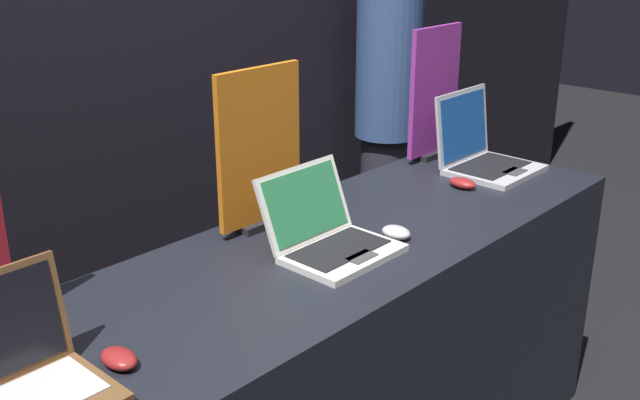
{
  "coord_description": "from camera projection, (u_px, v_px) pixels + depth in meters",
  "views": [
    {
      "loc": [
        -1.45,
        -0.99,
        1.85
      ],
      "look_at": [
        -0.0,
        0.35,
        1.11
      ],
      "focal_mm": 42.0,
      "sensor_mm": 36.0,
      "label": 1
    }
  ],
  "objects": [
    {
      "name": "laptop_middle",
      "position": [
        327.0,
        234.0,
        2.12
      ],
      "size": [
        0.32,
        0.31,
        0.23
      ],
      "color": "silver",
      "rests_on": "display_counter"
    },
    {
      "name": "promo_stand_middle",
      "position": [
        259.0,
        153.0,
        2.23
      ],
      "size": [
        0.32,
        0.07,
        0.49
      ],
      "color": "black",
      "rests_on": "display_counter"
    },
    {
      "name": "wall_back",
      "position": [
        82.0,
        48.0,
        2.76
      ],
      "size": [
        8.0,
        0.05,
        2.8
      ],
      "color": "black",
      "rests_on": "ground_plane"
    },
    {
      "name": "laptop_front",
      "position": [
        12.0,
        379.0,
        1.45
      ],
      "size": [
        0.33,
        0.27,
        0.25
      ],
      "color": "brown",
      "rests_on": "display_counter"
    },
    {
      "name": "laptop_back",
      "position": [
        482.0,
        152.0,
        2.82
      ],
      "size": [
        0.33,
        0.31,
        0.29
      ],
      "color": "#B7B7BC",
      "rests_on": "display_counter"
    },
    {
      "name": "mouse_back",
      "position": [
        463.0,
        183.0,
        2.64
      ],
      "size": [
        0.06,
        0.1,
        0.04
      ],
      "color": "maroon",
      "rests_on": "display_counter"
    },
    {
      "name": "promo_stand_back",
      "position": [
        434.0,
        96.0,
        2.9
      ],
      "size": [
        0.3,
        0.07,
        0.52
      ],
      "color": "black",
      "rests_on": "display_counter"
    },
    {
      "name": "display_counter",
      "position": [
        320.0,
        388.0,
        2.33
      ],
      "size": [
        2.37,
        0.69,
        0.96
      ],
      "color": "black",
      "rests_on": "ground_plane"
    },
    {
      "name": "mouse_front",
      "position": [
        119.0,
        359.0,
        1.59
      ],
      "size": [
        0.06,
        0.1,
        0.04
      ],
      "color": "maroon",
      "rests_on": "display_counter"
    },
    {
      "name": "person_bystander",
      "position": [
        387.0,
        122.0,
        3.76
      ],
      "size": [
        0.33,
        0.33,
        1.72
      ],
      "color": "#282833",
      "rests_on": "ground_plane"
    },
    {
      "name": "mouse_middle",
      "position": [
        396.0,
        232.0,
        2.23
      ],
      "size": [
        0.07,
        0.09,
        0.04
      ],
      "color": "#B2B2B7",
      "rests_on": "display_counter"
    }
  ]
}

